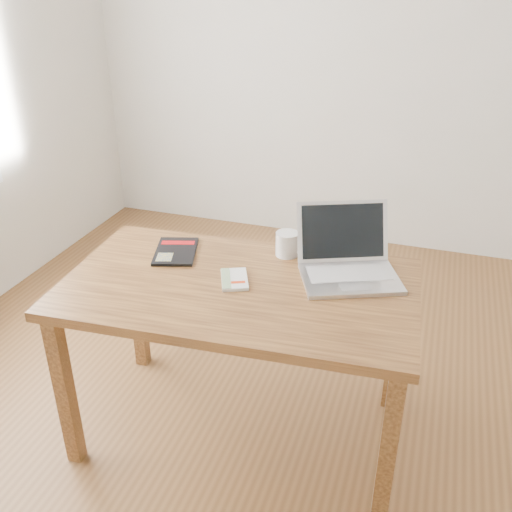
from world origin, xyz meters
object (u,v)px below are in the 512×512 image
(white_guidebook, at_px, (234,279))
(laptop, at_px, (348,261))
(coffee_mug, at_px, (288,244))
(black_guidebook, at_px, (176,251))
(desk, at_px, (239,303))

(white_guidebook, distance_m, laptop, 0.46)
(laptop, height_order, coffee_mug, laptop)
(white_guidebook, distance_m, black_guidebook, 0.36)
(black_guidebook, xyz_separation_m, laptop, (0.73, 0.05, 0.05))
(laptop, bearing_deg, coffee_mug, 140.59)
(white_guidebook, distance_m, coffee_mug, 0.32)
(white_guidebook, xyz_separation_m, black_guidebook, (-0.32, 0.15, -0.00))
(white_guidebook, height_order, coffee_mug, coffee_mug)
(white_guidebook, bearing_deg, laptop, 2.81)
(white_guidebook, bearing_deg, coffee_mug, 40.06)
(black_guidebook, relative_size, coffee_mug, 2.12)
(desk, relative_size, laptop, 2.92)
(desk, height_order, black_guidebook, black_guidebook)
(desk, distance_m, laptop, 0.46)
(white_guidebook, bearing_deg, black_guidebook, 131.57)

